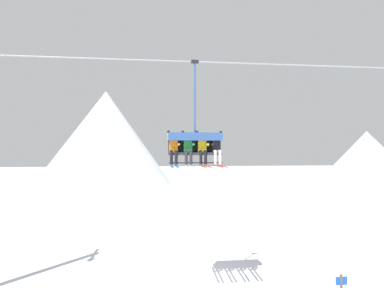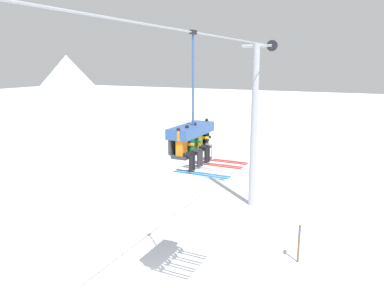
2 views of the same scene
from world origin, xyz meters
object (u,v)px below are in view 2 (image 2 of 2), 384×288
object	(u,v)px
skier_green	(193,146)
skier_yellow	(201,142)
skier_black	(208,139)
trail_sign	(299,241)
chairlift_chair	(191,133)
skier_orange	(185,149)
lift_tower_far	(254,123)

from	to	relation	value
skier_green	skier_yellow	bearing A→B (deg)	0.00
skier_black	trail_sign	distance (m)	6.20
skier_green	skier_black	world-z (taller)	same
chairlift_chair	trail_sign	xyz separation A→B (m)	(4.12, -2.82, -4.87)
skier_orange	chairlift_chair	bearing A→B (deg)	14.56
skier_green	skier_black	bearing A→B (deg)	0.00
skier_green	skier_black	xyz separation A→B (m)	(1.10, 0.00, 0.00)
skier_green	trail_sign	distance (m)	6.85
chairlift_chair	skier_green	world-z (taller)	chairlift_chair
skier_orange	skier_yellow	size ratio (longest dim) A/B	1.00
chairlift_chair	skier_yellow	distance (m)	0.46
chairlift_chair	trail_sign	world-z (taller)	chairlift_chair
chairlift_chair	skier_orange	world-z (taller)	chairlift_chair
lift_tower_far	skier_orange	world-z (taller)	lift_tower_far
skier_green	skier_black	size ratio (longest dim) A/B	1.00
skier_yellow	skier_orange	bearing A→B (deg)	180.00
skier_orange	skier_yellow	distance (m)	1.09
skier_yellow	lift_tower_far	bearing A→B (deg)	5.78
lift_tower_far	skier_black	size ratio (longest dim) A/B	5.32
skier_orange	skier_black	world-z (taller)	same
skier_yellow	trail_sign	xyz separation A→B (m)	(3.85, -2.61, -4.56)
chairlift_chair	skier_yellow	xyz separation A→B (m)	(0.27, -0.21, -0.31)
lift_tower_far	chairlift_chair	xyz separation A→B (m)	(-9.40, -0.71, 1.08)
trail_sign	skier_green	bearing A→B (deg)	149.32
skier_yellow	trail_sign	world-z (taller)	skier_yellow
chairlift_chair	trail_sign	size ratio (longest dim) A/B	2.47
chairlift_chair	trail_sign	bearing A→B (deg)	-34.41
skier_green	skier_black	distance (m)	1.10
chairlift_chair	trail_sign	distance (m)	6.98
skier_black	trail_sign	bearing A→B (deg)	-38.33
lift_tower_far	trail_sign	bearing A→B (deg)	-146.22
skier_orange	skier_green	world-z (taller)	same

